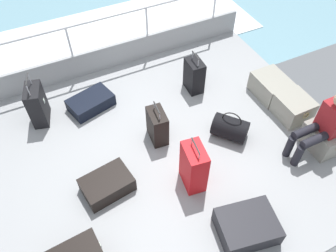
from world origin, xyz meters
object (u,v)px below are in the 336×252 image
(suitcase_0, at_px, (91,102))
(duffel_bag, at_px, (230,128))
(cargo_crate_0, at_px, (271,86))
(suitcase_2, at_px, (194,167))
(cargo_crate_1, at_px, (293,108))
(suitcase_7, at_px, (247,226))
(suitcase_4, at_px, (107,184))
(suitcase_1, at_px, (37,105))
(cargo_crate_2, at_px, (323,137))
(passenger_seated, at_px, (323,125))
(suitcase_3, at_px, (194,76))
(suitcase_5, at_px, (158,126))

(suitcase_0, relative_size, duffel_bag, 1.27)
(cargo_crate_0, xyz_separation_m, suitcase_2, (0.95, -2.01, 0.18))
(suitcase_0, bearing_deg, cargo_crate_1, 60.61)
(suitcase_7, height_order, duffel_bag, duffel_bag)
(cargo_crate_1, xyz_separation_m, suitcase_4, (-0.00, -3.10, -0.06))
(suitcase_1, distance_m, suitcase_4, 1.76)
(suitcase_1, distance_m, duffel_bag, 2.95)
(suitcase_1, height_order, suitcase_7, suitcase_1)
(cargo_crate_0, xyz_separation_m, cargo_crate_1, (0.56, 0.01, 0.01))
(suitcase_1, distance_m, suitcase_2, 2.60)
(suitcase_2, xyz_separation_m, suitcase_4, (-0.39, -1.08, -0.24))
(suitcase_4, relative_size, duffel_bag, 1.14)
(cargo_crate_0, bearing_deg, suitcase_4, -79.71)
(suitcase_7, bearing_deg, suitcase_0, -160.02)
(cargo_crate_2, distance_m, passenger_seated, 0.42)
(suitcase_3, bearing_deg, cargo_crate_2, 29.50)
(cargo_crate_0, height_order, suitcase_3, suitcase_3)
(suitcase_0, height_order, duffel_bag, duffel_bag)
(cargo_crate_1, relative_size, suitcase_5, 0.82)
(passenger_seated, relative_size, suitcase_0, 1.38)
(cargo_crate_2, xyz_separation_m, suitcase_0, (-2.27, -2.81, -0.09))
(cargo_crate_1, bearing_deg, suitcase_1, -114.88)
(cargo_crate_0, height_order, cargo_crate_1, cargo_crate_1)
(suitcase_1, relative_size, suitcase_2, 1.05)
(suitcase_0, bearing_deg, cargo_crate_2, 51.07)
(passenger_seated, height_order, duffel_bag, passenger_seated)
(suitcase_1, relative_size, suitcase_7, 1.08)
(suitcase_2, distance_m, duffel_bag, 1.03)
(suitcase_2, relative_size, suitcase_7, 1.03)
(duffel_bag, bearing_deg, suitcase_3, 178.96)
(suitcase_2, height_order, duffel_bag, suitcase_2)
(suitcase_2, bearing_deg, duffel_bag, 117.92)
(cargo_crate_1, height_order, suitcase_2, suitcase_2)
(suitcase_5, bearing_deg, cargo_crate_1, 76.20)
(cargo_crate_2, height_order, suitcase_7, cargo_crate_2)
(suitcase_0, distance_m, suitcase_7, 3.08)
(cargo_crate_0, bearing_deg, cargo_crate_2, -0.16)
(suitcase_1, bearing_deg, suitcase_5, 52.28)
(suitcase_3, bearing_deg, cargo_crate_0, 57.94)
(suitcase_3, xyz_separation_m, suitcase_7, (2.55, -0.67, -0.16))
(suitcase_5, bearing_deg, duffel_bag, 66.20)
(suitcase_2, xyz_separation_m, suitcase_5, (-0.91, -0.10, -0.08))
(cargo_crate_1, distance_m, cargo_crate_2, 0.68)
(suitcase_7, bearing_deg, suitcase_1, -148.33)
(cargo_crate_0, distance_m, suitcase_5, 2.11)
(passenger_seated, height_order, suitcase_0, passenger_seated)
(duffel_bag, bearing_deg, cargo_crate_1, 85.81)
(cargo_crate_1, bearing_deg, suitcase_2, -79.02)
(cargo_crate_2, bearing_deg, suitcase_0, -128.93)
(suitcase_4, xyz_separation_m, suitcase_5, (-0.52, 0.98, 0.15))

